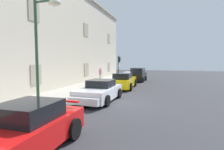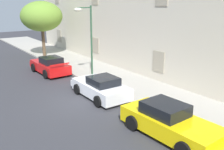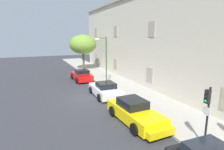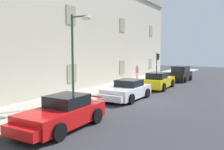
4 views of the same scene
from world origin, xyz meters
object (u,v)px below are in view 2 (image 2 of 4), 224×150
(sportscar_yellow_flank, at_px, (99,87))
(street_lamp, at_px, (86,28))
(sportscar_white_middle, at_px, (173,124))
(tree_near_kerb, at_px, (42,16))
(sportscar_red_lead, at_px, (49,66))

(sportscar_yellow_flank, height_order, street_lamp, street_lamp)
(sportscar_white_middle, bearing_deg, tree_near_kerb, 174.79)
(sportscar_white_middle, distance_m, street_lamp, 10.46)
(sportscar_yellow_flank, distance_m, tree_near_kerb, 14.02)
(sportscar_white_middle, height_order, street_lamp, street_lamp)
(sportscar_red_lead, bearing_deg, tree_near_kerb, 162.23)
(sportscar_white_middle, bearing_deg, sportscar_red_lead, -178.85)
(sportscar_red_lead, relative_size, sportscar_yellow_flank, 1.01)
(sportscar_red_lead, distance_m, sportscar_yellow_flank, 7.03)
(sportscar_red_lead, distance_m, tree_near_kerb, 7.65)
(sportscar_yellow_flank, xyz_separation_m, sportscar_white_middle, (6.19, -0.17, 0.04))
(tree_near_kerb, height_order, street_lamp, tree_near_kerb)
(sportscar_red_lead, xyz_separation_m, sportscar_white_middle, (13.21, 0.27, 0.01))
(sportscar_red_lead, bearing_deg, street_lamp, 26.62)
(sportscar_red_lead, bearing_deg, sportscar_white_middle, 1.15)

